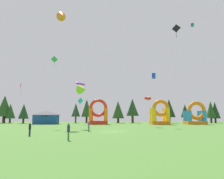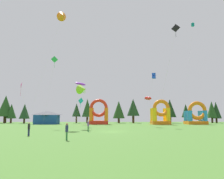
{
  "view_description": "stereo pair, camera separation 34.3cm",
  "coord_description": "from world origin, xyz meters",
  "px_view_note": "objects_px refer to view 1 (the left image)",
  "views": [
    {
      "loc": [
        -1.06,
        -34.96,
        2.36
      ],
      "look_at": [
        0.0,
        12.2,
        8.02
      ],
      "focal_mm": 35.82,
      "sensor_mm": 36.0,
      "label": 1
    },
    {
      "loc": [
        -0.72,
        -34.96,
        2.36
      ],
      "look_at": [
        0.0,
        12.2,
        8.02
      ],
      "focal_mm": 35.82,
      "sensor_mm": 36.0,
      "label": 2
    }
  ],
  "objects_px": {
    "person_near_camera": "(69,130)",
    "person_midfield": "(30,128)",
    "kite_black_diamond": "(176,29)",
    "inflatable_red_slide": "(195,116)",
    "kite_white_box": "(84,91)",
    "festival_tent": "(46,117)",
    "kite_red_parafoil": "(148,98)",
    "person_far_side": "(89,125)",
    "inflatable_blue_arch": "(160,115)",
    "kite_lime_delta": "(83,89)",
    "kite_cyan_diamond": "(80,101)",
    "inflatable_orange_dome": "(98,115)",
    "kite_purple_parafoil": "(80,84)",
    "kite_orange_delta": "(62,16)",
    "kite_pink_diamond": "(20,85)",
    "kite_teal_box": "(192,26)",
    "kite_green_diamond": "(54,60)",
    "kite_blue_box": "(154,76)"
  },
  "relations": [
    {
      "from": "kite_orange_delta",
      "to": "person_near_camera",
      "type": "distance_m",
      "value": 40.58
    },
    {
      "from": "kite_black_diamond",
      "to": "inflatable_red_slide",
      "type": "bearing_deg",
      "value": 64.77
    },
    {
      "from": "person_far_side",
      "to": "inflatable_blue_arch",
      "type": "xyz_separation_m",
      "value": [
        18.19,
        29.91,
        1.7
      ]
    },
    {
      "from": "kite_pink_diamond",
      "to": "kite_purple_parafoil",
      "type": "bearing_deg",
      "value": -14.68
    },
    {
      "from": "person_far_side",
      "to": "kite_pink_diamond",
      "type": "bearing_deg",
      "value": 17.52
    },
    {
      "from": "person_near_camera",
      "to": "person_midfield",
      "type": "relative_size",
      "value": 1.03
    },
    {
      "from": "kite_orange_delta",
      "to": "festival_tent",
      "type": "height_order",
      "value": "kite_orange_delta"
    },
    {
      "from": "kite_red_parafoil",
      "to": "kite_green_diamond",
      "type": "distance_m",
      "value": 22.66
    },
    {
      "from": "kite_teal_box",
      "to": "person_far_side",
      "type": "distance_m",
      "value": 39.64
    },
    {
      "from": "person_midfield",
      "to": "kite_lime_delta",
      "type": "bearing_deg",
      "value": -172.09
    },
    {
      "from": "kite_red_parafoil",
      "to": "kite_pink_diamond",
      "type": "distance_m",
      "value": 29.85
    },
    {
      "from": "kite_pink_diamond",
      "to": "kite_lime_delta",
      "type": "bearing_deg",
      "value": -31.72
    },
    {
      "from": "kite_blue_box",
      "to": "person_midfield",
      "type": "xyz_separation_m",
      "value": [
        -19.8,
        -21.57,
        -10.37
      ]
    },
    {
      "from": "kite_cyan_diamond",
      "to": "kite_green_diamond",
      "type": "height_order",
      "value": "kite_green_diamond"
    },
    {
      "from": "kite_cyan_diamond",
      "to": "inflatable_red_slide",
      "type": "relative_size",
      "value": 1.07
    },
    {
      "from": "kite_red_parafoil",
      "to": "person_near_camera",
      "type": "xyz_separation_m",
      "value": [
        -13.1,
        -28.22,
        -5.42
      ]
    },
    {
      "from": "kite_red_parafoil",
      "to": "kite_orange_delta",
      "type": "xyz_separation_m",
      "value": [
        -20.52,
        2.04,
        20.58
      ]
    },
    {
      "from": "kite_white_box",
      "to": "kite_blue_box",
      "type": "relative_size",
      "value": 0.75
    },
    {
      "from": "kite_black_diamond",
      "to": "person_midfield",
      "type": "height_order",
      "value": "kite_black_diamond"
    },
    {
      "from": "kite_black_diamond",
      "to": "inflatable_red_slide",
      "type": "relative_size",
      "value": 2.42
    },
    {
      "from": "kite_white_box",
      "to": "kite_black_diamond",
      "type": "relative_size",
      "value": 0.55
    },
    {
      "from": "kite_white_box",
      "to": "kite_teal_box",
      "type": "bearing_deg",
      "value": 3.42
    },
    {
      "from": "kite_pink_diamond",
      "to": "inflatable_red_slide",
      "type": "relative_size",
      "value": 1.51
    },
    {
      "from": "festival_tent",
      "to": "kite_red_parafoil",
      "type": "bearing_deg",
      "value": -32.04
    },
    {
      "from": "kite_cyan_diamond",
      "to": "kite_orange_delta",
      "type": "bearing_deg",
      "value": -113.08
    },
    {
      "from": "kite_blue_box",
      "to": "kite_teal_box",
      "type": "distance_m",
      "value": 18.71
    },
    {
      "from": "kite_red_parafoil",
      "to": "kite_cyan_diamond",
      "type": "relative_size",
      "value": 0.97
    },
    {
      "from": "kite_purple_parafoil",
      "to": "person_midfield",
      "type": "height_order",
      "value": "kite_purple_parafoil"
    },
    {
      "from": "kite_white_box",
      "to": "inflatable_orange_dome",
      "type": "distance_m",
      "value": 15.15
    },
    {
      "from": "kite_purple_parafoil",
      "to": "inflatable_red_slide",
      "type": "distance_m",
      "value": 36.89
    },
    {
      "from": "kite_blue_box",
      "to": "person_near_camera",
      "type": "height_order",
      "value": "kite_blue_box"
    },
    {
      "from": "festival_tent",
      "to": "kite_purple_parafoil",
      "type": "bearing_deg",
      "value": -57.56
    },
    {
      "from": "kite_purple_parafoil",
      "to": "person_far_side",
      "type": "relative_size",
      "value": 5.86
    },
    {
      "from": "person_far_side",
      "to": "inflatable_blue_arch",
      "type": "distance_m",
      "value": 35.05
    },
    {
      "from": "kite_purple_parafoil",
      "to": "person_far_side",
      "type": "distance_m",
      "value": 16.28
    },
    {
      "from": "kite_lime_delta",
      "to": "kite_pink_diamond",
      "type": "bearing_deg",
      "value": 148.28
    },
    {
      "from": "kite_pink_diamond",
      "to": "festival_tent",
      "type": "distance_m",
      "value": 17.52
    },
    {
      "from": "kite_orange_delta",
      "to": "kite_green_diamond",
      "type": "xyz_separation_m",
      "value": [
        -0.43,
        -4.27,
        -12.25
      ]
    },
    {
      "from": "kite_cyan_diamond",
      "to": "person_near_camera",
      "type": "xyz_separation_m",
      "value": [
        3.66,
        -39.1,
        -5.51
      ]
    },
    {
      "from": "person_far_side",
      "to": "inflatable_orange_dome",
      "type": "distance_m",
      "value": 31.52
    },
    {
      "from": "kite_pink_diamond",
      "to": "inflatable_blue_arch",
      "type": "xyz_separation_m",
      "value": [
        35.72,
        12.51,
        -6.83
      ]
    },
    {
      "from": "person_far_side",
      "to": "kite_white_box",
      "type": "bearing_deg",
      "value": -18.87
    },
    {
      "from": "kite_cyan_diamond",
      "to": "kite_black_diamond",
      "type": "height_order",
      "value": "kite_black_diamond"
    },
    {
      "from": "kite_purple_parafoil",
      "to": "person_far_side",
      "type": "xyz_separation_m",
      "value": [
        3.06,
        -13.61,
        -8.39
      ]
    },
    {
      "from": "kite_teal_box",
      "to": "inflatable_red_slide",
      "type": "distance_m",
      "value": 25.96
    },
    {
      "from": "kite_orange_delta",
      "to": "inflatable_blue_arch",
      "type": "relative_size",
      "value": 3.97
    },
    {
      "from": "kite_red_parafoil",
      "to": "kite_lime_delta",
      "type": "relative_size",
      "value": 0.83
    },
    {
      "from": "kite_orange_delta",
      "to": "kite_lime_delta",
      "type": "xyz_separation_m",
      "value": [
        6.53,
        -10.13,
        -19.53
      ]
    },
    {
      "from": "kite_white_box",
      "to": "person_near_camera",
      "type": "height_order",
      "value": "kite_white_box"
    },
    {
      "from": "kite_white_box",
      "to": "person_near_camera",
      "type": "xyz_separation_m",
      "value": [
        1.76,
        -30.12,
        -7.38
      ]
    }
  ]
}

